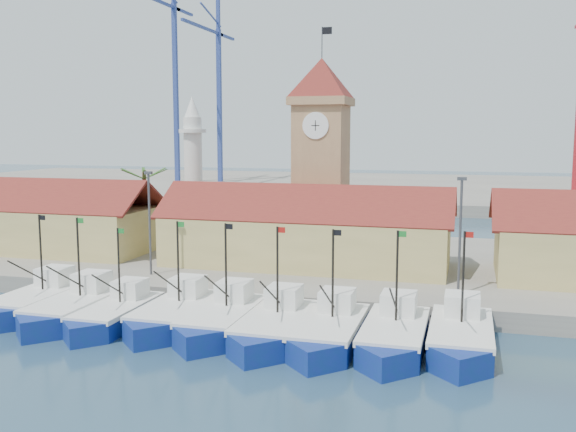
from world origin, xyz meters
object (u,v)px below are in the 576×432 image
(clock_tower, at_px, (321,151))
(minaret, at_px, (193,170))
(boat_0, at_px, (35,303))
(boat_4, at_px, (221,322))

(clock_tower, height_order, minaret, clock_tower)
(boat_0, bearing_deg, minaret, 84.94)
(boat_0, xyz_separation_m, clock_tower, (17.20, 22.84, 11.13))
(boat_0, xyz_separation_m, boat_4, (15.55, -0.62, 0.00))
(boat_0, height_order, clock_tower, clock_tower)
(boat_4, height_order, minaret, minaret)
(boat_0, distance_m, boat_4, 15.57)
(boat_4, xyz_separation_m, clock_tower, (1.65, 23.46, 11.13))
(boat_0, distance_m, minaret, 26.48)
(boat_0, distance_m, clock_tower, 30.68)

